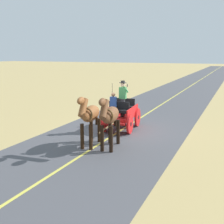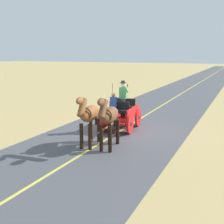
{
  "view_description": "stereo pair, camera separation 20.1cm",
  "coord_description": "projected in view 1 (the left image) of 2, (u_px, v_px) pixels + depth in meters",
  "views": [
    {
      "loc": [
        -5.24,
        12.91,
        3.8
      ],
      "look_at": [
        0.11,
        1.0,
        1.1
      ],
      "focal_mm": 45.63,
      "sensor_mm": 36.0,
      "label": 1
    },
    {
      "loc": [
        -5.42,
        12.83,
        3.8
      ],
      "look_at": [
        0.11,
        1.0,
        1.1
      ],
      "focal_mm": 45.63,
      "sensor_mm": 36.0,
      "label": 2
    }
  ],
  "objects": [
    {
      "name": "horse_near_side",
      "position": [
        110.0,
        117.0,
        11.33
      ],
      "size": [
        0.78,
        2.15,
        2.21
      ],
      "color": "brown",
      "rests_on": "ground"
    },
    {
      "name": "horse_drawn_carriage",
      "position": [
        121.0,
        113.0,
        14.38
      ],
      "size": [
        1.63,
        4.52,
        2.5
      ],
      "color": "red",
      "rests_on": "ground"
    },
    {
      "name": "road_centre_stripe",
      "position": [
        122.0,
        130.0,
        14.4
      ],
      "size": [
        0.12,
        160.0,
        0.0
      ],
      "primitive_type": "cube",
      "color": "#DBCC4C",
      "rests_on": "road_surface"
    },
    {
      "name": "road_surface",
      "position": [
        122.0,
        130.0,
        14.4
      ],
      "size": [
        6.45,
        160.0,
        0.01
      ],
      "primitive_type": "cube",
      "color": "#4C4C51",
      "rests_on": "ground"
    },
    {
      "name": "horse_off_side",
      "position": [
        90.0,
        115.0,
        11.6
      ],
      "size": [
        0.79,
        2.15,
        2.21
      ],
      "color": "brown",
      "rests_on": "ground"
    },
    {
      "name": "ground_plane",
      "position": [
        122.0,
        130.0,
        14.4
      ],
      "size": [
        200.0,
        200.0,
        0.0
      ],
      "primitive_type": "plane",
      "color": "tan"
    }
  ]
}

